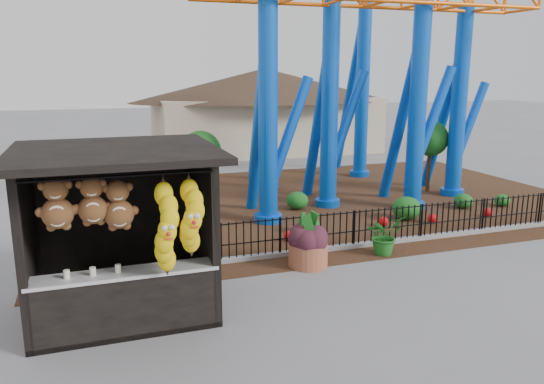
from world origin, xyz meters
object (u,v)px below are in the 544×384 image
object	(u,v)px
prize_booth	(121,236)
roller_coaster	(349,9)
potted_plant	(384,235)
terracotta_planter	(308,255)

from	to	relation	value
prize_booth	roller_coaster	xyz separation A→B (m)	(8.11, 7.35, 4.90)
roller_coaster	potted_plant	size ratio (longest dim) A/B	11.19
prize_booth	potted_plant	distance (m)	6.53
prize_booth	terracotta_planter	distance (m)	4.58
roller_coaster	potted_plant	distance (m)	8.56
roller_coaster	potted_plant	xyz separation A→B (m)	(-1.83, -5.88, -5.95)
roller_coaster	terracotta_planter	bearing A→B (deg)	-123.07
prize_booth	terracotta_planter	bearing A→B (deg)	17.61
terracotta_planter	roller_coaster	bearing A→B (deg)	56.93
prize_booth	terracotta_planter	size ratio (longest dim) A/B	3.82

